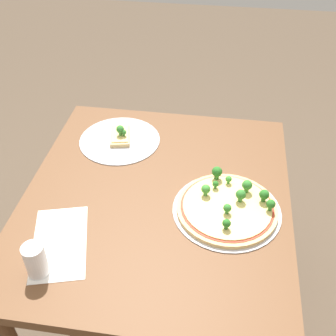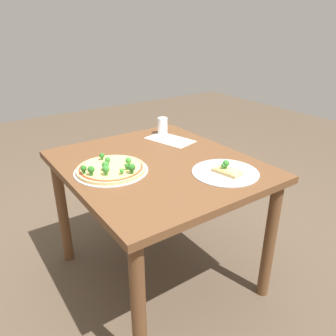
{
  "view_description": "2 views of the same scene",
  "coord_description": "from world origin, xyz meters",
  "px_view_note": "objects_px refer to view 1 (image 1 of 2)",
  "views": [
    {
      "loc": [
        1.02,
        0.19,
        1.72
      ],
      "look_at": [
        -0.12,
        0.02,
        0.75
      ],
      "focal_mm": 45.0,
      "sensor_mm": 36.0,
      "label": 1
    },
    {
      "loc": [
        -1.28,
        0.83,
        1.38
      ],
      "look_at": [
        -0.12,
        0.02,
        0.75
      ],
      "focal_mm": 35.0,
      "sensor_mm": 36.0,
      "label": 2
    }
  ],
  "objects_px": {
    "pizza_tray_whole": "(228,207)",
    "drinking_cup": "(36,260)",
    "dining_table": "(157,216)",
    "pizza_tray_slice": "(120,138)"
  },
  "relations": [
    {
      "from": "pizza_tray_whole",
      "to": "drinking_cup",
      "type": "xyz_separation_m",
      "value": [
        0.32,
        -0.52,
        0.04
      ]
    },
    {
      "from": "pizza_tray_whole",
      "to": "drinking_cup",
      "type": "distance_m",
      "value": 0.61
    },
    {
      "from": "dining_table",
      "to": "drinking_cup",
      "type": "xyz_separation_m",
      "value": [
        0.36,
        -0.27,
        0.16
      ]
    },
    {
      "from": "pizza_tray_slice",
      "to": "drinking_cup",
      "type": "xyz_separation_m",
      "value": [
        0.65,
        -0.08,
        0.05
      ]
    },
    {
      "from": "dining_table",
      "to": "drinking_cup",
      "type": "bearing_deg",
      "value": -37.33
    },
    {
      "from": "pizza_tray_slice",
      "to": "drinking_cup",
      "type": "relative_size",
      "value": 2.95
    },
    {
      "from": "pizza_tray_slice",
      "to": "drinking_cup",
      "type": "distance_m",
      "value": 0.66
    },
    {
      "from": "pizza_tray_whole",
      "to": "dining_table",
      "type": "bearing_deg",
      "value": -98.19
    },
    {
      "from": "dining_table",
      "to": "drinking_cup",
      "type": "relative_size",
      "value": 9.49
    },
    {
      "from": "dining_table",
      "to": "pizza_tray_whole",
      "type": "bearing_deg",
      "value": 81.81
    }
  ]
}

